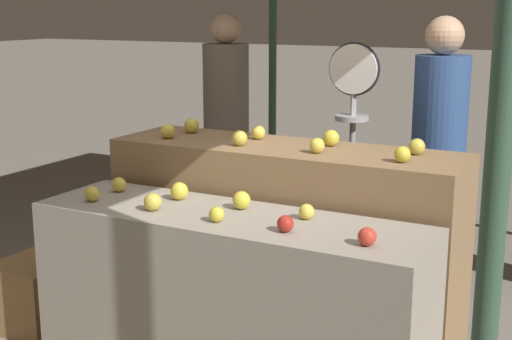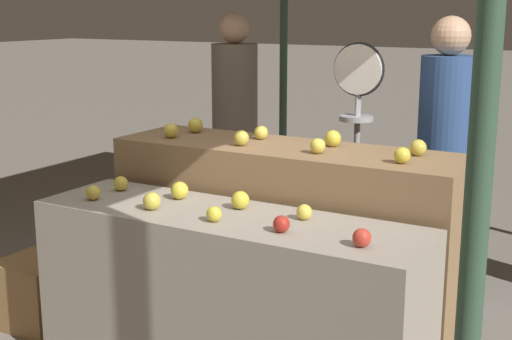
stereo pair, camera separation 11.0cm
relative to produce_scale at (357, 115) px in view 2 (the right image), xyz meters
name	(u,v)px [view 2 (the right image)]	position (x,y,z in m)	size (l,w,h in m)	color
display_counter_front	(227,303)	(-0.13, -1.23, -0.75)	(1.89, 0.55, 0.87)	gray
display_counter_back	(286,245)	(-0.13, -0.63, -0.64)	(1.89, 0.55, 1.09)	olive
apple_front_0	(93,193)	(-0.84, -1.34, -0.28)	(0.07, 0.07, 0.07)	yellow
apple_front_1	(152,201)	(-0.48, -1.34, -0.27)	(0.08, 0.08, 0.08)	gold
apple_front_2	(214,214)	(-0.12, -1.35, -0.28)	(0.07, 0.07, 0.07)	gold
apple_front_3	(281,224)	(0.21, -1.34, -0.28)	(0.07, 0.07, 0.07)	#AD281E
apple_front_4	(362,238)	(0.57, -1.35, -0.27)	(0.08, 0.08, 0.08)	red
apple_front_5	(121,184)	(-0.84, -1.13, -0.27)	(0.08, 0.08, 0.08)	yellow
apple_front_6	(180,190)	(-0.48, -1.12, -0.27)	(0.09, 0.09, 0.09)	gold
apple_front_7	(240,200)	(-0.13, -1.12, -0.27)	(0.09, 0.09, 0.09)	gold
apple_front_8	(304,212)	(0.21, -1.13, -0.28)	(0.07, 0.07, 0.07)	yellow
apple_back_0	(171,131)	(-0.81, -0.74, -0.05)	(0.08, 0.08, 0.08)	yellow
apple_back_1	(241,138)	(-0.35, -0.74, -0.05)	(0.08, 0.08, 0.08)	gold
apple_back_2	(318,146)	(0.09, -0.73, -0.05)	(0.08, 0.08, 0.08)	yellow
apple_back_3	(402,155)	(0.53, -0.75, -0.05)	(0.08, 0.08, 0.08)	gold
apple_back_4	(195,125)	(-0.79, -0.53, -0.05)	(0.09, 0.09, 0.09)	yellow
apple_back_5	(261,133)	(-0.35, -0.53, -0.05)	(0.08, 0.08, 0.08)	yellow
apple_back_6	(333,139)	(0.08, -0.53, -0.05)	(0.09, 0.09, 0.09)	gold
apple_back_7	(418,148)	(0.54, -0.54, -0.05)	(0.08, 0.08, 0.08)	gold
produce_scale	(357,115)	(0.00, 0.00, 0.00)	(0.31, 0.20, 1.61)	#99999E
person_vendor_at_scale	(445,139)	(0.43, 0.34, -0.16)	(0.40, 0.40, 1.76)	#2D2D38
person_customer_left	(235,110)	(-1.33, 0.79, -0.16)	(0.39, 0.39, 1.77)	#2D2D38
wooden_crate_side	(40,292)	(-1.45, -1.17, -0.99)	(0.40, 0.40, 0.40)	#9E7547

